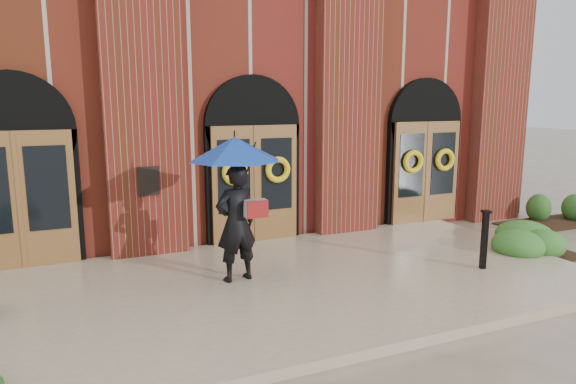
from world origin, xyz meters
TOP-DOWN VIEW (x-y plane):
  - ground at (0.00, 0.00)m, footprint 90.00×90.00m
  - landing at (0.00, 0.15)m, footprint 10.00×5.30m
  - church_building at (0.00, 8.78)m, footprint 16.20×12.53m
  - man_with_umbrella at (-1.13, 0.52)m, footprint 1.75×1.75m
  - metal_post at (3.16, -0.69)m, footprint 0.18×0.18m
  - hedge_wall_right at (7.79, 1.64)m, footprint 2.65×1.06m
  - hedge_front_right at (5.10, 0.00)m, footprint 1.58×1.35m

SIDE VIEW (x-z plane):
  - ground at x=0.00m, z-range 0.00..0.00m
  - landing at x=0.00m, z-range 0.00..0.15m
  - hedge_front_right at x=5.10m, z-range 0.00..0.56m
  - hedge_wall_right at x=7.79m, z-range 0.00..0.68m
  - metal_post at x=3.16m, z-range 0.18..1.26m
  - man_with_umbrella at x=-1.13m, z-range 0.64..3.08m
  - church_building at x=0.00m, z-range 0.00..7.00m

